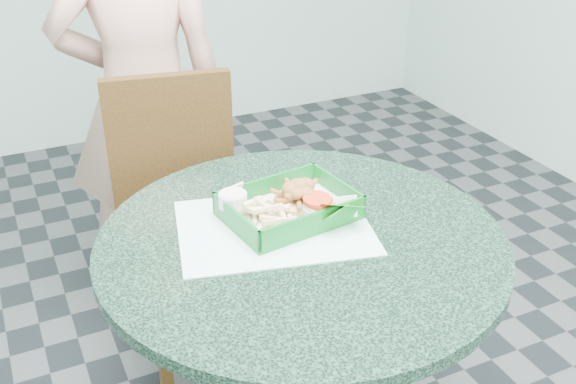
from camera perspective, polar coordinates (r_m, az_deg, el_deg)
name	(u,v)px	position (r m, az deg, el deg)	size (l,w,h in m)	color
cafe_table	(301,306)	(1.57, 1.09, -9.64)	(0.89, 0.89, 0.75)	black
dining_chair	(184,210)	(2.06, -8.76, -1.49)	(0.38, 0.38, 0.93)	#4A2C1F
diner_person	(143,95)	(2.27, -12.14, 8.06)	(0.57, 0.37, 1.57)	tan
placemat	(274,235)	(1.50, -1.19, -3.64)	(0.42, 0.32, 0.00)	silver
food_basket	(289,218)	(1.53, 0.08, -2.23)	(0.28, 0.20, 0.06)	#0A601C
crab_sandwich	(300,203)	(1.53, 1.04, -0.90)	(0.12, 0.12, 0.07)	tan
fries_pile	(265,219)	(1.49, -1.99, -2.32)	(0.11, 0.12, 0.04)	#F9D99B
sauce_ramekin	(234,203)	(1.53, -4.62, -0.96)	(0.06, 0.06, 0.04)	silver
garnish_cup	(322,217)	(1.50, 2.93, -2.13)	(0.11, 0.11, 0.05)	silver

